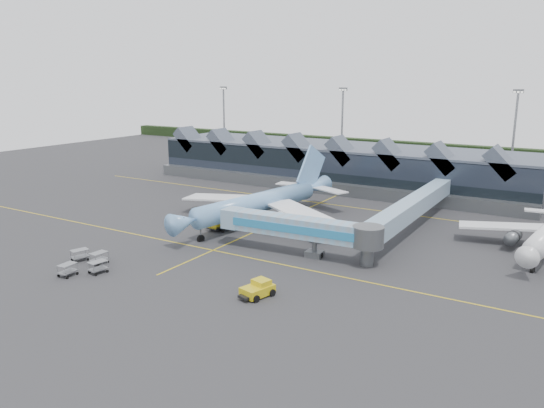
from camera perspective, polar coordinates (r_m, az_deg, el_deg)
The scene contains 10 objects.
ground at distance 85.91m, azimuth -3.11°, elevation -3.55°, with size 260.00×260.00×0.00m, color #28292B.
taxi_stripes at distance 93.99m, azimuth 0.33°, elevation -2.04°, with size 120.00×60.00×0.01m.
tree_line_far at distance 185.15m, azimuth 16.54°, elevation 5.70°, with size 260.00×4.00×4.00m, color black.
terminal at distance 127.72m, azimuth 7.04°, elevation 4.22°, with size 90.00×22.25×12.52m.
light_masts at distance 133.58m, azimuth 20.26°, elevation 7.20°, with size 132.40×42.56×22.45m.
main_airliner at distance 93.48m, azimuth -1.07°, elevation 0.25°, with size 34.27×39.81×12.81m.
jet_bridge at distance 75.90m, azimuth 3.89°, elevation -2.76°, with size 24.94×5.14×5.68m.
fuel_truck at distance 91.65m, azimuth -4.59°, elevation -1.33°, with size 3.42×9.56×3.18m.
pushback_tug at distance 63.03m, azimuth -1.54°, elevation -9.15°, with size 3.53×4.69×1.91m.
baggage_carts at distance 76.06m, azimuth -19.34°, elevation -5.87°, with size 8.07×7.72×1.61m.
Camera 1 is at (46.57, -67.71, 25.02)m, focal length 35.00 mm.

